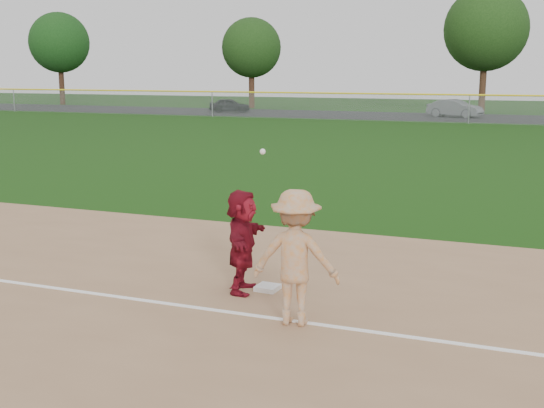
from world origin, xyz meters
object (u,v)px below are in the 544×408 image
(first_base, at_px, (268,288))
(car_left, at_px, (230,105))
(base_runner, at_px, (242,241))
(car_mid, at_px, (455,108))

(first_base, distance_m, car_left, 50.21)
(base_runner, xyz_separation_m, car_mid, (-1.60, 46.05, -0.18))
(first_base, bearing_deg, car_left, 115.29)
(first_base, xyz_separation_m, car_left, (-21.45, 45.39, 0.56))
(car_left, height_order, car_mid, car_mid)
(car_left, bearing_deg, base_runner, -171.78)
(first_base, bearing_deg, base_runner, -150.55)
(car_mid, bearing_deg, base_runner, -161.84)
(car_mid, bearing_deg, car_left, 107.50)
(base_runner, relative_size, car_mid, 0.41)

